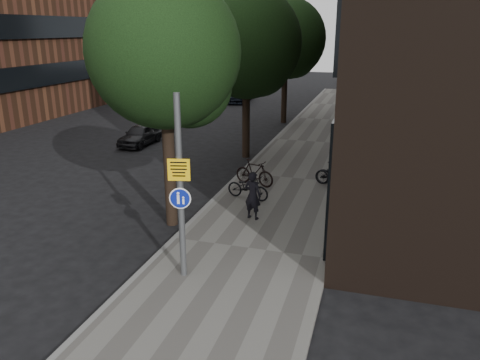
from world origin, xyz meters
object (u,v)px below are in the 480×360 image
at_px(pedestrian, 253,195).
at_px(parked_car_near, 140,135).
at_px(parked_bike_facade_near, 335,175).
at_px(signpost, 180,188).

xyz_separation_m(pedestrian, parked_car_near, (-8.46, 8.35, -0.36)).
distance_m(parked_bike_facade_near, parked_car_near, 11.51).
distance_m(pedestrian, parked_bike_facade_near, 4.57).
relative_size(signpost, parked_bike_facade_near, 2.71).
bearing_deg(signpost, parked_car_near, 108.52).
distance_m(signpost, parked_car_near, 14.67).
height_order(signpost, pedestrian, signpost).
bearing_deg(pedestrian, signpost, 95.77).
xyz_separation_m(signpost, pedestrian, (0.69, 3.95, -1.48)).
bearing_deg(parked_bike_facade_near, parked_car_near, 85.76).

